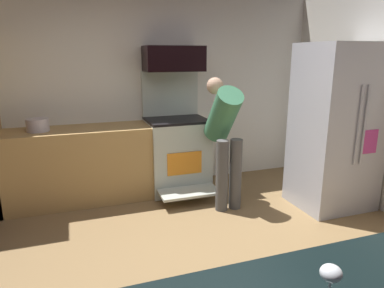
{
  "coord_description": "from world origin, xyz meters",
  "views": [
    {
      "loc": [
        -0.8,
        -2.25,
        1.74
      ],
      "look_at": [
        0.09,
        0.3,
        1.05
      ],
      "focal_mm": 32.59,
      "sensor_mm": 36.0,
      "label": 1
    }
  ],
  "objects_px": {
    "oven_range": "(177,152)",
    "wine_glass_near": "(331,275)",
    "refrigerator": "(336,128)",
    "person_cook": "(224,132)",
    "microwave": "(174,59)",
    "stock_pot": "(38,125)"
  },
  "relations": [
    {
      "from": "person_cook",
      "to": "wine_glass_near",
      "type": "relative_size",
      "value": 9.82
    },
    {
      "from": "oven_range",
      "to": "wine_glass_near",
      "type": "distance_m",
      "value": 3.46
    },
    {
      "from": "stock_pot",
      "to": "oven_range",
      "type": "bearing_deg",
      "value": -0.45
    },
    {
      "from": "microwave",
      "to": "wine_glass_near",
      "type": "relative_size",
      "value": 4.89
    },
    {
      "from": "microwave",
      "to": "stock_pot",
      "type": "relative_size",
      "value": 2.99
    },
    {
      "from": "wine_glass_near",
      "to": "oven_range",
      "type": "bearing_deg",
      "value": 82.21
    },
    {
      "from": "refrigerator",
      "to": "person_cook",
      "type": "relative_size",
      "value": 1.26
    },
    {
      "from": "refrigerator",
      "to": "stock_pot",
      "type": "height_order",
      "value": "refrigerator"
    },
    {
      "from": "person_cook",
      "to": "wine_glass_near",
      "type": "xyz_separation_m",
      "value": [
        -0.84,
        -2.74,
        0.13
      ]
    },
    {
      "from": "wine_glass_near",
      "to": "stock_pot",
      "type": "xyz_separation_m",
      "value": [
        -1.17,
        3.4,
        -0.04
      ]
    },
    {
      "from": "refrigerator",
      "to": "wine_glass_near",
      "type": "height_order",
      "value": "refrigerator"
    },
    {
      "from": "microwave",
      "to": "stock_pot",
      "type": "height_order",
      "value": "microwave"
    },
    {
      "from": "oven_range",
      "to": "person_cook",
      "type": "distance_m",
      "value": 0.84
    },
    {
      "from": "oven_range",
      "to": "stock_pot",
      "type": "xyz_separation_m",
      "value": [
        -1.64,
        0.01,
        0.46
      ]
    },
    {
      "from": "person_cook",
      "to": "stock_pot",
      "type": "height_order",
      "value": "person_cook"
    },
    {
      "from": "refrigerator",
      "to": "stock_pot",
      "type": "relative_size",
      "value": 7.56
    },
    {
      "from": "microwave",
      "to": "person_cook",
      "type": "distance_m",
      "value": 1.17
    },
    {
      "from": "refrigerator",
      "to": "person_cook",
      "type": "xyz_separation_m",
      "value": [
        -1.2,
        0.43,
        -0.05
      ]
    },
    {
      "from": "oven_range",
      "to": "microwave",
      "type": "relative_size",
      "value": 2.08
    },
    {
      "from": "microwave",
      "to": "person_cook",
      "type": "bearing_deg",
      "value": -63.19
    },
    {
      "from": "refrigerator",
      "to": "person_cook",
      "type": "distance_m",
      "value": 1.27
    },
    {
      "from": "wine_glass_near",
      "to": "refrigerator",
      "type": "bearing_deg",
      "value": 48.59
    }
  ]
}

